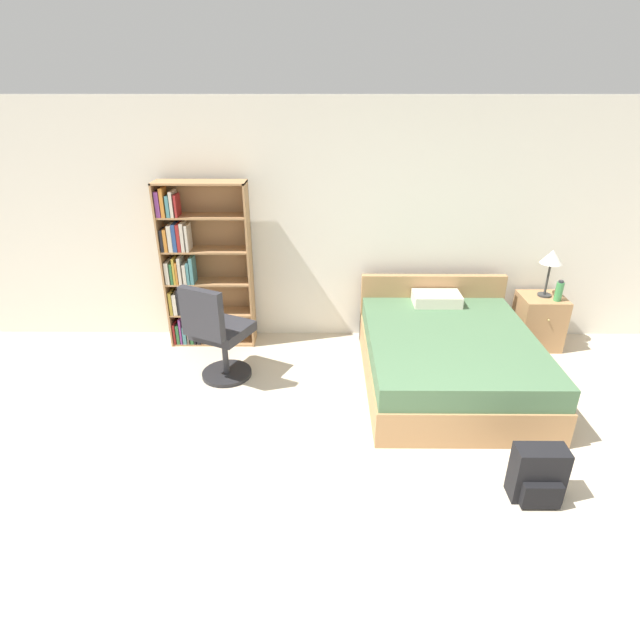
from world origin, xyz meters
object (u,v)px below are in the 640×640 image
(bed, at_px, (447,356))
(backpack_black, at_px, (538,475))
(table_lamp, at_px, (552,259))
(bookshelf, at_px, (196,268))
(office_chair, at_px, (217,335))
(nightstand, at_px, (538,321))
(water_bottle, at_px, (559,291))

(bed, bearing_deg, backpack_black, -79.01)
(bed, xyz_separation_m, table_lamp, (1.20, 0.80, 0.73))
(bookshelf, relative_size, office_chair, 1.74)
(nightstand, bearing_deg, office_chair, -167.39)
(bookshelf, bearing_deg, nightstand, -0.99)
(nightstand, relative_size, water_bottle, 2.60)
(office_chair, height_order, nightstand, office_chair)
(bed, relative_size, backpack_black, 4.61)
(bookshelf, height_order, nightstand, bookshelf)
(office_chair, height_order, backpack_black, office_chair)
(nightstand, height_order, water_bottle, water_bottle)
(office_chair, bearing_deg, backpack_black, -31.56)
(bookshelf, distance_m, table_lamp, 3.80)
(bookshelf, distance_m, water_bottle, 3.89)
(bed, xyz_separation_m, nightstand, (1.19, 0.77, 0.01))
(nightstand, xyz_separation_m, table_lamp, (0.02, 0.02, 0.71))
(bookshelf, relative_size, nightstand, 3.06)
(office_chair, bearing_deg, table_lamp, 12.94)
(nightstand, bearing_deg, backpack_black, -110.86)
(office_chair, bearing_deg, bed, -0.15)
(bookshelf, xyz_separation_m, water_bottle, (3.88, -0.17, -0.19))
(table_lamp, bearing_deg, nightstand, -122.91)
(table_lamp, height_order, water_bottle, table_lamp)
(office_chair, distance_m, backpack_black, 2.99)
(nightstand, bearing_deg, bed, -146.98)
(bed, distance_m, table_lamp, 1.62)
(bed, xyz_separation_m, office_chair, (-2.24, 0.01, 0.22))
(bookshelf, bearing_deg, bed, -17.91)
(backpack_black, bearing_deg, bed, 100.99)
(office_chair, relative_size, backpack_black, 2.46)
(nightstand, bearing_deg, bookshelf, 179.01)
(office_chair, relative_size, water_bottle, 4.57)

